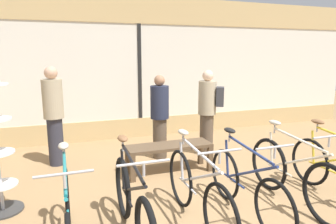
% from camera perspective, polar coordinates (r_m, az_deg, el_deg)
% --- Properties ---
extents(ground_plane, '(24.00, 24.00, 0.00)m').
position_cam_1_polar(ground_plane, '(4.00, 8.58, -18.06)').
color(ground_plane, '#99754C').
extents(shop_back_wall, '(12.00, 0.08, 3.20)m').
position_cam_1_polar(shop_back_wall, '(6.96, -5.47, 8.52)').
color(shop_back_wall, tan).
rests_on(shop_back_wall, ground_plane).
extents(bicycle_far_left, '(0.46, 1.72, 1.01)m').
position_cam_1_polar(bicycle_far_left, '(3.26, -18.54, -18.13)').
color(bicycle_far_left, black).
rests_on(bicycle_far_left, ground_plane).
extents(bicycle_left, '(0.46, 1.80, 1.05)m').
position_cam_1_polar(bicycle_left, '(3.26, -6.79, -17.27)').
color(bicycle_left, black).
rests_on(bicycle_left, ground_plane).
extents(bicycle_center_left, '(0.46, 1.78, 1.05)m').
position_cam_1_polar(bicycle_center_left, '(3.51, 5.55, -14.91)').
color(bicycle_center_left, black).
rests_on(bicycle_center_left, ground_plane).
extents(bicycle_center_right, '(0.46, 1.69, 1.02)m').
position_cam_1_polar(bicycle_center_right, '(3.80, 14.59, -13.43)').
color(bicycle_center_right, black).
rests_on(bicycle_center_right, ground_plane).
extents(bicycle_right, '(0.46, 1.79, 1.06)m').
position_cam_1_polar(bicycle_right, '(4.25, 22.86, -11.00)').
color(bicycle_right, black).
rests_on(bicycle_right, ground_plane).
extents(display_bench, '(1.40, 0.44, 0.47)m').
position_cam_1_polar(display_bench, '(4.96, 0.24, -7.18)').
color(display_bench, brown).
rests_on(display_bench, ground_plane).
extents(customer_near_rack, '(0.37, 0.37, 1.73)m').
position_cam_1_polar(customer_near_rack, '(5.53, -20.92, -0.38)').
color(customer_near_rack, '#2D2D38').
rests_on(customer_near_rack, ground_plane).
extents(customer_by_window, '(0.56, 0.49, 1.64)m').
position_cam_1_polar(customer_by_window, '(5.77, 7.63, 0.40)').
color(customer_by_window, brown).
rests_on(customer_by_window, ground_plane).
extents(customer_mid_floor, '(0.48, 0.48, 1.56)m').
position_cam_1_polar(customer_mid_floor, '(5.54, -1.60, -0.67)').
color(customer_mid_floor, brown).
rests_on(customer_mid_floor, ground_plane).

